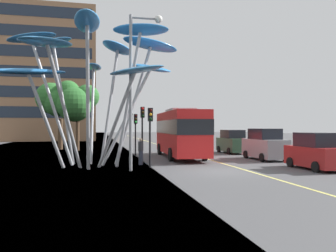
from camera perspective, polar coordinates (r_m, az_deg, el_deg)
The scene contains 15 objects.
ground at distance 18.91m, azimuth 6.46°, elevation -7.74°, with size 120.00×240.00×0.10m.
red_bus at distance 26.87m, azimuth 2.09°, elevation -0.86°, with size 3.04×9.95×3.84m.
leaf_sculpture at distance 22.24m, azimuth -11.60°, elevation 11.13°, with size 12.13×11.86×8.82m.
traffic_light_kerb_near at distance 20.27m, azimuth -3.01°, elevation 0.27°, with size 0.28×0.42×3.57m.
traffic_light_kerb_far at distance 25.04m, azimuth -4.31°, elevation 0.74°, with size 0.28×0.42×3.91m.
traffic_light_island_mid at distance 28.45m, azimuth -5.47°, elevation 0.07°, with size 0.28×0.42×3.50m.
traffic_light_opposite at distance 35.12m, azimuth -6.21°, elevation 0.59°, with size 0.28×0.42×3.97m.
car_parked_near at distance 21.39m, azimuth 23.61°, elevation -4.06°, with size 1.98×3.93×2.12m.
car_parked_mid at distance 26.21m, azimuth 15.92°, elevation -3.11°, with size 1.97×4.20×2.31m.
car_parked_far at distance 31.82m, azimuth 10.77°, elevation -2.70°, with size 1.91×4.02×2.14m.
street_lamp at distance 19.30m, azimuth -5.11°, elevation 9.00°, with size 1.89×0.44×8.78m.
tree_pavement_near at distance 38.05m, azimuth -18.71°, elevation 4.08°, with size 3.82×4.17×7.10m.
tree_pavement_far at distance 36.36m, azimuth -15.33°, elevation 4.24°, with size 4.46×4.07×7.27m.
pedestrian at distance 22.02m, azimuth -4.59°, elevation -4.25°, with size 0.34×0.34×1.72m.
backdrop_building at distance 66.14m, azimuth -21.17°, elevation 7.78°, with size 20.82×13.48×22.91m.
Camera 1 is at (-6.69, -17.76, 2.49)m, focal length 36.32 mm.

